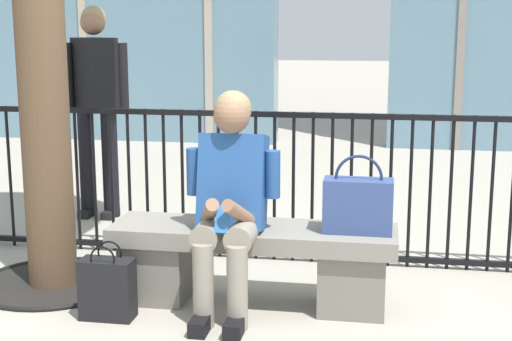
{
  "coord_description": "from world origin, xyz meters",
  "views": [
    {
      "loc": [
        0.71,
        -3.93,
        1.55
      ],
      "look_at": [
        0.0,
        0.1,
        0.75
      ],
      "focal_mm": 51.81,
      "sensor_mm": 36.0,
      "label": 1
    }
  ],
  "objects_px": {
    "stone_bench": "(253,257)",
    "seated_person_with_phone": "(230,196)",
    "shopping_bag": "(107,288)",
    "bystander_at_railing": "(96,95)",
    "handbag_on_bench": "(358,204)"
  },
  "relations": [
    {
      "from": "stone_bench",
      "to": "shopping_bag",
      "type": "distance_m",
      "value": 0.82
    },
    {
      "from": "stone_bench",
      "to": "bystander_at_railing",
      "type": "distance_m",
      "value": 2.46
    },
    {
      "from": "seated_person_with_phone",
      "to": "shopping_bag",
      "type": "bearing_deg",
      "value": -159.94
    },
    {
      "from": "shopping_bag",
      "to": "seated_person_with_phone",
      "type": "bearing_deg",
      "value": 20.06
    },
    {
      "from": "shopping_bag",
      "to": "handbag_on_bench",
      "type": "bearing_deg",
      "value": 14.85
    },
    {
      "from": "seated_person_with_phone",
      "to": "handbag_on_bench",
      "type": "bearing_deg",
      "value": 9.85
    },
    {
      "from": "seated_person_with_phone",
      "to": "bystander_at_railing",
      "type": "height_order",
      "value": "bystander_at_railing"
    },
    {
      "from": "handbag_on_bench",
      "to": "shopping_bag",
      "type": "relative_size",
      "value": 1.02
    },
    {
      "from": "handbag_on_bench",
      "to": "shopping_bag",
      "type": "xyz_separation_m",
      "value": [
        -1.31,
        -0.35,
        -0.43
      ]
    },
    {
      "from": "shopping_bag",
      "to": "bystander_at_railing",
      "type": "bearing_deg",
      "value": 112.69
    },
    {
      "from": "stone_bench",
      "to": "shopping_bag",
      "type": "bearing_deg",
      "value": -153.92
    },
    {
      "from": "stone_bench",
      "to": "seated_person_with_phone",
      "type": "bearing_deg",
      "value": -128.88
    },
    {
      "from": "stone_bench",
      "to": "shopping_bag",
      "type": "xyz_separation_m",
      "value": [
        -0.73,
        -0.36,
        -0.1
      ]
    },
    {
      "from": "shopping_bag",
      "to": "bystander_at_railing",
      "type": "height_order",
      "value": "bystander_at_railing"
    },
    {
      "from": "seated_person_with_phone",
      "to": "handbag_on_bench",
      "type": "relative_size",
      "value": 2.84
    }
  ]
}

